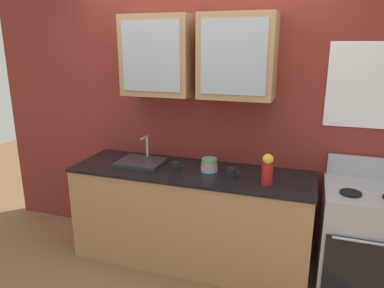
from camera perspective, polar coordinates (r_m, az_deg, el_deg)
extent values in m
plane|color=brown|center=(3.62, -0.24, -17.60)|extent=(10.00, 10.00, 0.00)
cube|color=maroon|center=(3.45, 1.81, 5.85)|extent=(4.54, 0.10, 2.80)
cube|color=#A87F56|center=(3.32, -5.31, 13.71)|extent=(0.63, 0.33, 0.70)
cube|color=#9EADB7|center=(3.17, -6.58, 13.59)|extent=(0.53, 0.01, 0.59)
cube|color=#A87F56|center=(3.11, 7.20, 13.53)|extent=(0.63, 0.33, 0.70)
cube|color=#9EADB7|center=(2.94, 6.51, 13.45)|extent=(0.53, 0.01, 0.59)
cube|color=white|center=(3.24, 25.66, 8.32)|extent=(0.58, 0.01, 0.69)
cube|color=#A87F56|center=(3.41, -0.24, -11.47)|extent=(2.13, 0.65, 0.87)
cube|color=black|center=(3.23, -0.25, -4.38)|extent=(2.16, 0.67, 0.03)
cube|color=#ADAFB5|center=(3.29, 25.33, -13.88)|extent=(0.65, 0.65, 0.89)
cube|color=black|center=(3.04, 25.83, -18.02)|extent=(0.60, 0.01, 0.54)
cylinder|color=#ADAFB5|center=(2.89, 26.54, -13.84)|extent=(0.52, 0.02, 0.02)
cube|color=#ADAFB5|center=(3.36, 25.86, -3.32)|extent=(0.62, 0.04, 0.18)
cylinder|color=black|center=(2.97, 23.79, -7.09)|extent=(0.16, 0.16, 0.02)
cube|color=#2D2D30|center=(3.43, -8.07, -2.84)|extent=(0.42, 0.35, 0.03)
cylinder|color=#ADAFB5|center=(3.52, -7.09, -0.36)|extent=(0.02, 0.02, 0.20)
cylinder|color=#ADAFB5|center=(3.44, -7.58, 0.99)|extent=(0.02, 0.12, 0.02)
cylinder|color=#8CB7E0|center=(3.20, 2.74, -3.93)|extent=(0.15, 0.15, 0.04)
cylinder|color=#D87F84|center=(3.19, 2.75, -3.39)|extent=(0.14, 0.14, 0.04)
cylinder|color=#669972|center=(3.18, 2.76, -2.74)|extent=(0.13, 0.13, 0.05)
cylinder|color=#B21E1E|center=(2.95, 11.80, -4.63)|extent=(0.09, 0.09, 0.17)
sphere|color=yellow|center=(2.91, 11.93, -2.35)|extent=(0.09, 0.09, 0.09)
cylinder|color=black|center=(3.19, -2.67, -3.58)|extent=(0.07, 0.07, 0.08)
torus|color=black|center=(3.18, -1.95, -3.59)|extent=(0.05, 0.01, 0.05)
cylinder|color=black|center=(3.05, 6.14, -4.56)|extent=(0.09, 0.09, 0.09)
torus|color=black|center=(3.04, 7.08, -4.58)|extent=(0.05, 0.01, 0.05)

